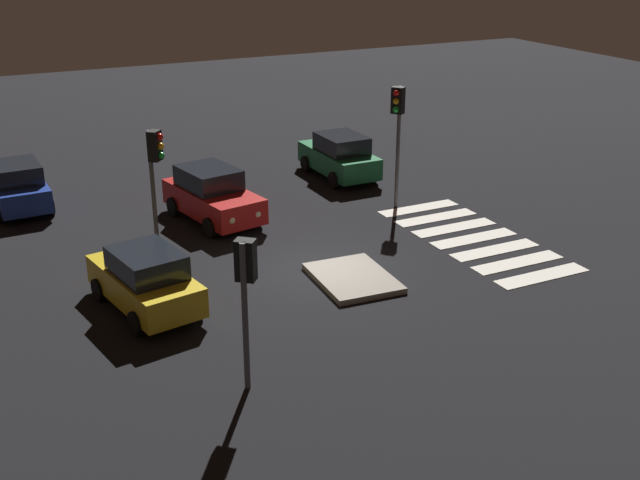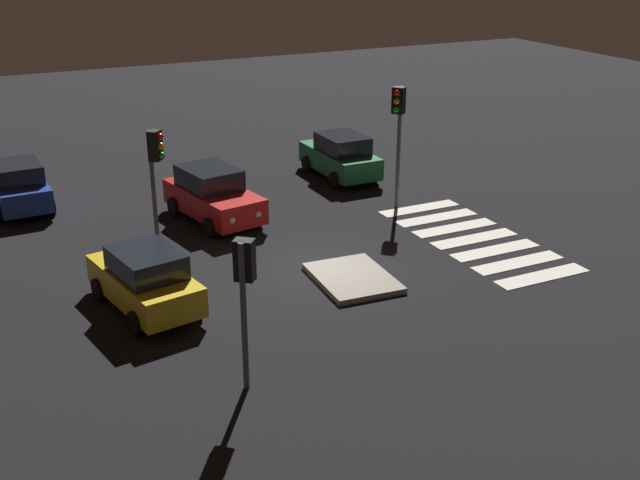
{
  "view_description": "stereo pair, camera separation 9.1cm",
  "coord_description": "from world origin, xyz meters",
  "px_view_note": "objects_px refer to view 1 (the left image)",
  "views": [
    {
      "loc": [
        -20.19,
        10.01,
        10.03
      ],
      "look_at": [
        0.0,
        0.0,
        1.0
      ],
      "focal_mm": 44.48,
      "sensor_mm": 36.0,
      "label": 1
    },
    {
      "loc": [
        -20.23,
        9.93,
        10.03
      ],
      "look_at": [
        0.0,
        0.0,
        1.0
      ],
      "focal_mm": 44.48,
      "sensor_mm": 36.0,
      "label": 2
    }
  ],
  "objects_px": {
    "traffic_light_east": "(398,117)",
    "traffic_light_west": "(246,277)",
    "car_blue": "(18,186)",
    "car_yellow": "(145,280)",
    "car_green": "(339,156)",
    "traffic_island": "(353,278)",
    "car_red": "(212,195)",
    "traffic_light_north": "(155,161)"
  },
  "relations": [
    {
      "from": "traffic_light_east",
      "to": "traffic_light_west",
      "type": "bearing_deg",
      "value": 6.23
    },
    {
      "from": "car_red",
      "to": "traffic_island",
      "type": "bearing_deg",
      "value": 5.92
    },
    {
      "from": "car_green",
      "to": "traffic_light_west",
      "type": "height_order",
      "value": "traffic_light_west"
    },
    {
      "from": "traffic_island",
      "to": "car_blue",
      "type": "height_order",
      "value": "car_blue"
    },
    {
      "from": "traffic_island",
      "to": "traffic_light_east",
      "type": "relative_size",
      "value": 0.65
    },
    {
      "from": "car_green",
      "to": "traffic_light_east",
      "type": "bearing_deg",
      "value": -179.83
    },
    {
      "from": "car_green",
      "to": "traffic_light_west",
      "type": "relative_size",
      "value": 1.19
    },
    {
      "from": "car_blue",
      "to": "car_yellow",
      "type": "xyz_separation_m",
      "value": [
        -10.4,
        -2.1,
        -0.01
      ]
    },
    {
      "from": "car_red",
      "to": "traffic_light_north",
      "type": "height_order",
      "value": "traffic_light_north"
    },
    {
      "from": "car_blue",
      "to": "traffic_light_east",
      "type": "height_order",
      "value": "traffic_light_east"
    },
    {
      "from": "car_blue",
      "to": "car_red",
      "type": "relative_size",
      "value": 0.92
    },
    {
      "from": "car_blue",
      "to": "traffic_light_east",
      "type": "bearing_deg",
      "value": -118.59
    },
    {
      "from": "car_blue",
      "to": "car_green",
      "type": "distance_m",
      "value": 12.78
    },
    {
      "from": "traffic_island",
      "to": "car_red",
      "type": "relative_size",
      "value": 0.65
    },
    {
      "from": "traffic_light_north",
      "to": "car_red",
      "type": "bearing_deg",
      "value": 82.07
    },
    {
      "from": "car_green",
      "to": "traffic_light_north",
      "type": "xyz_separation_m",
      "value": [
        -4.71,
        9.04,
        2.17
      ]
    },
    {
      "from": "car_yellow",
      "to": "car_red",
      "type": "distance_m",
      "value": 7.19
    },
    {
      "from": "car_green",
      "to": "car_blue",
      "type": "bearing_deg",
      "value": 81.46
    },
    {
      "from": "car_yellow",
      "to": "traffic_light_east",
      "type": "relative_size",
      "value": 0.94
    },
    {
      "from": "car_blue",
      "to": "car_green",
      "type": "bearing_deg",
      "value": -100.57
    },
    {
      "from": "traffic_light_north",
      "to": "traffic_light_east",
      "type": "xyz_separation_m",
      "value": [
        0.29,
        -9.08,
        0.4
      ]
    },
    {
      "from": "car_yellow",
      "to": "traffic_light_west",
      "type": "relative_size",
      "value": 1.19
    },
    {
      "from": "car_yellow",
      "to": "traffic_light_east",
      "type": "distance_m",
      "value": 11.67
    },
    {
      "from": "car_green",
      "to": "traffic_light_north",
      "type": "bearing_deg",
      "value": 117.19
    },
    {
      "from": "car_red",
      "to": "traffic_light_east",
      "type": "distance_m",
      "value": 7.28
    },
    {
      "from": "car_yellow",
      "to": "car_green",
      "type": "bearing_deg",
      "value": -61.06
    },
    {
      "from": "car_red",
      "to": "traffic_light_west",
      "type": "bearing_deg",
      "value": -25.33
    },
    {
      "from": "traffic_island",
      "to": "traffic_light_west",
      "type": "height_order",
      "value": "traffic_light_west"
    },
    {
      "from": "car_blue",
      "to": "car_yellow",
      "type": "bearing_deg",
      "value": -170.97
    },
    {
      "from": "car_blue",
      "to": "car_red",
      "type": "bearing_deg",
      "value": -128.32
    },
    {
      "from": "car_yellow",
      "to": "car_red",
      "type": "height_order",
      "value": "car_red"
    },
    {
      "from": "traffic_island",
      "to": "car_red",
      "type": "xyz_separation_m",
      "value": [
        6.89,
        2.02,
        0.85
      ]
    },
    {
      "from": "car_blue",
      "to": "traffic_island",
      "type": "bearing_deg",
      "value": -146.7
    },
    {
      "from": "traffic_light_north",
      "to": "traffic_light_east",
      "type": "bearing_deg",
      "value": 43.94
    },
    {
      "from": "car_green",
      "to": "traffic_light_east",
      "type": "relative_size",
      "value": 0.94
    },
    {
      "from": "car_yellow",
      "to": "car_blue",
      "type": "bearing_deg",
      "value": 1.24
    },
    {
      "from": "traffic_island",
      "to": "traffic_light_west",
      "type": "bearing_deg",
      "value": 129.08
    },
    {
      "from": "car_blue",
      "to": "traffic_light_west",
      "type": "bearing_deg",
      "value": -170.54
    },
    {
      "from": "traffic_light_north",
      "to": "traffic_light_west",
      "type": "relative_size",
      "value": 1.12
    },
    {
      "from": "traffic_light_west",
      "to": "car_yellow",
      "type": "bearing_deg",
      "value": 53.1
    },
    {
      "from": "traffic_light_north",
      "to": "traffic_light_east",
      "type": "relative_size",
      "value": 0.88
    },
    {
      "from": "traffic_island",
      "to": "car_red",
      "type": "height_order",
      "value": "car_red"
    }
  ]
}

